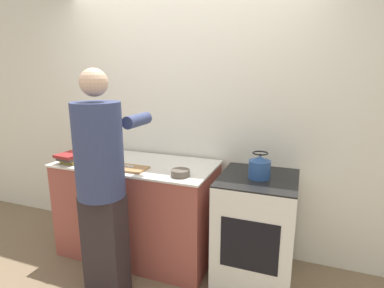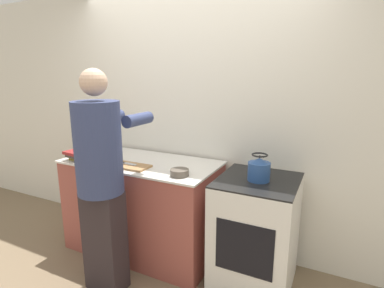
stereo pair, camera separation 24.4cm
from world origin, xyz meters
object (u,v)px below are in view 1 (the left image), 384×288
object	(u,v)px
knife	(123,165)
kettle	(260,167)
bowl_prep	(180,173)
canister_jar	(101,150)
oven	(256,230)
person	(102,180)
cutting_board	(125,168)

from	to	relation	value
knife	kettle	bearing A→B (deg)	10.65
bowl_prep	canister_jar	distance (m)	0.99
kettle	bowl_prep	world-z (taller)	kettle
oven	canister_jar	world-z (taller)	canister_jar
kettle	bowl_prep	size ratio (longest dim) A/B	1.38
person	canister_jar	xyz separation A→B (m)	(-0.48, 0.63, 0.04)
oven	kettle	xyz separation A→B (m)	(0.01, -0.02, 0.55)
knife	cutting_board	bearing A→B (deg)	-24.34
person	kettle	size ratio (longest dim) A/B	8.41
oven	cutting_board	distance (m)	1.23
oven	cutting_board	size ratio (longest dim) A/B	2.38
knife	canister_jar	bearing A→B (deg)	154.66
person	knife	bearing A→B (deg)	102.78
knife	bowl_prep	world-z (taller)	bowl_prep
cutting_board	bowl_prep	bearing A→B (deg)	-1.10
bowl_prep	oven	bearing A→B (deg)	17.49
cutting_board	knife	distance (m)	0.05
oven	person	distance (m)	1.31
cutting_board	kettle	xyz separation A→B (m)	(1.13, 0.16, 0.08)
person	bowl_prep	world-z (taller)	person
canister_jar	knife	bearing A→B (deg)	-29.56
cutting_board	bowl_prep	world-z (taller)	bowl_prep
person	cutting_board	xyz separation A→B (m)	(-0.05, 0.39, -0.03)
person	cutting_board	size ratio (longest dim) A/B	4.56
bowl_prep	canister_jar	xyz separation A→B (m)	(-0.95, 0.25, 0.05)
cutting_board	knife	bearing A→B (deg)	151.44
knife	kettle	world-z (taller)	kettle
kettle	canister_jar	world-z (taller)	kettle
person	knife	size ratio (longest dim) A/B	8.29
cutting_board	kettle	size ratio (longest dim) A/B	1.85
cutting_board	knife	xyz separation A→B (m)	(-0.04, 0.02, 0.01)
kettle	bowl_prep	xyz separation A→B (m)	(-0.61, -0.17, -0.07)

